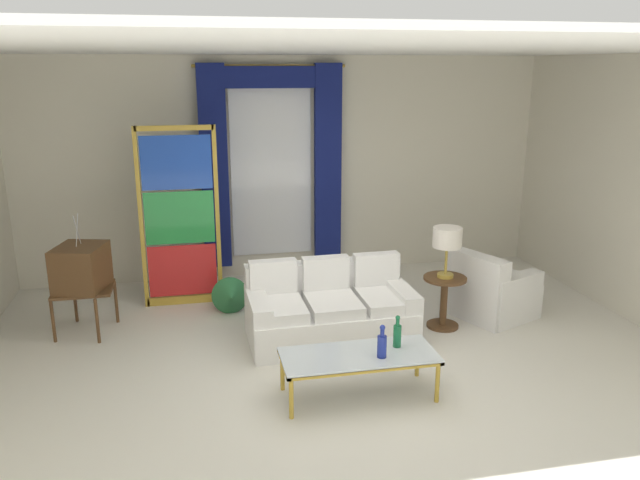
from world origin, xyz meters
TOP-DOWN VIEW (x-y plane):
  - ground_plane at (0.00, 0.00)m, footprint 16.00×16.00m
  - wall_rear at (0.00, 3.06)m, footprint 8.00×0.12m
  - wall_right at (3.66, 0.60)m, footprint 0.12×7.00m
  - ceiling_slab at (0.00, 0.80)m, footprint 8.00×7.60m
  - curtained_window at (-0.22, 2.89)m, footprint 2.00×0.17m
  - couch_white_long at (0.09, 0.71)m, footprint 1.77×0.95m
  - coffee_table at (0.06, -0.59)m, footprint 1.38×0.57m
  - bottle_blue_decanter at (0.24, -0.69)m, footprint 0.08×0.08m
  - bottle_crystal_tall at (0.44, -0.51)m, footprint 0.07×0.07m
  - vintage_tv at (-2.52, 1.39)m, footprint 0.64×0.70m
  - armchair_white at (2.06, 0.89)m, footprint 1.07×1.06m
  - stained_glass_divider at (-1.46, 2.05)m, footprint 0.95×0.05m
  - peacock_figurine at (-0.92, 1.56)m, footprint 0.44×0.60m
  - round_side_table at (1.41, 0.70)m, footprint 0.48×0.48m
  - table_lamp_brass at (1.41, 0.70)m, footprint 0.32×0.32m

SIDE VIEW (x-z plane):
  - ground_plane at x=0.00m, z-range 0.00..0.00m
  - peacock_figurine at x=-0.92m, z-range -0.03..0.47m
  - armchair_white at x=2.06m, z-range -0.11..0.69m
  - couch_white_long at x=0.09m, z-range -0.13..0.73m
  - round_side_table at x=1.41m, z-range 0.06..0.65m
  - coffee_table at x=0.06m, z-range 0.17..0.58m
  - bottle_blue_decanter at x=0.24m, z-range 0.38..0.68m
  - bottle_crystal_tall at x=0.44m, z-range 0.38..0.68m
  - vintage_tv at x=-2.52m, z-range 0.06..1.40m
  - table_lamp_brass at x=1.41m, z-range 0.74..1.31m
  - stained_glass_divider at x=-1.46m, z-range -0.04..2.16m
  - wall_rear at x=0.00m, z-range 0.00..3.00m
  - wall_right at x=3.66m, z-range 0.00..3.00m
  - curtained_window at x=-0.22m, z-range 0.39..3.09m
  - ceiling_slab at x=0.00m, z-range 3.00..3.04m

